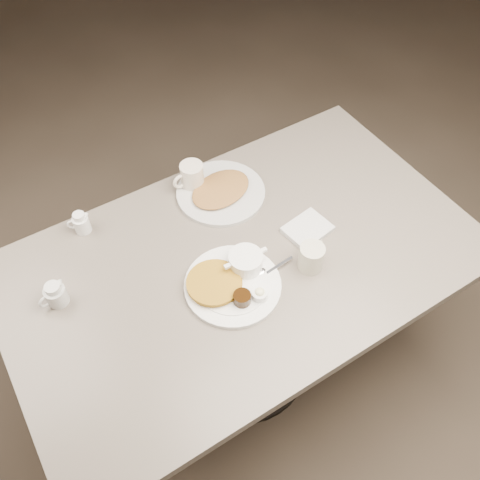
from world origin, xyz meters
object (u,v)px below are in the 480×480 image
hash_plate (221,191)px  diner_table (243,287)px  creamer_left (55,295)px  creamer_right (81,223)px  main_plate (233,280)px  coffee_mug_near (312,256)px  coffee_mug_far (191,177)px

hash_plate → diner_table: bearing=-106.4°
creamer_left → creamer_right: 0.28m
diner_table → creamer_left: creamer_left is taller
main_plate → coffee_mug_near: (0.24, -0.07, 0.02)m
creamer_left → creamer_right: size_ratio=1.17×
creamer_right → diner_table: bearing=-44.1°
main_plate → creamer_right: 0.54m
creamer_right → hash_plate: (0.47, -0.10, -0.02)m
coffee_mug_near → creamer_right: coffee_mug_near is taller
coffee_mug_far → hash_plate: 0.11m
coffee_mug_near → main_plate: bearing=163.9°
coffee_mug_near → hash_plate: 0.42m
hash_plate → creamer_left: bearing=-169.3°
diner_table → creamer_left: size_ratio=16.00×
main_plate → coffee_mug_far: 0.44m
diner_table → coffee_mug_near: size_ratio=12.56×
diner_table → main_plate: bearing=-140.2°
coffee_mug_far → creamer_left: size_ratio=1.25×
main_plate → creamer_left: bearing=154.8°
coffee_mug_far → hash_plate: (0.07, -0.08, -0.04)m
main_plate → creamer_left: size_ratio=3.93×
coffee_mug_far → creamer_right: size_ratio=1.47×
main_plate → creamer_right: size_ratio=4.60×
diner_table → coffee_mug_far: coffee_mug_far is taller
creamer_right → hash_plate: size_ratio=0.21×
diner_table → hash_plate: 0.34m
creamer_left → hash_plate: size_ratio=0.25×
main_plate → hash_plate: size_ratio=0.99×
creamer_right → coffee_mug_near: bearing=-43.0°
main_plate → hash_plate: 0.38m
creamer_left → main_plate: bearing=-25.2°
main_plate → creamer_left: creamer_left is taller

